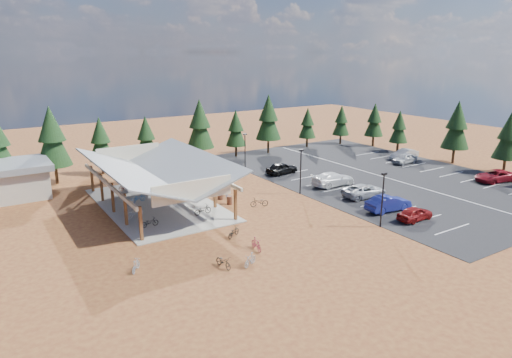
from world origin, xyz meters
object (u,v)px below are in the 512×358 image
object	(u,v)px
bike_2	(138,198)
car_2	(364,191)
bike_pavilion	(156,170)
bike_14	(225,192)
trash_bin_0	(230,200)
car_1	(388,203)
car_6	(495,176)
trash_bin_1	(220,195)
lamp_post_1	(301,168)
bike_11	(256,244)
bike_0	(150,222)
bike_9	(136,265)
bike_6	(174,188)
bike_7	(146,180)
bike_4	(203,210)
car_9	(404,154)
bike_13	(250,260)
bike_1	(135,212)
lamp_post_2	(245,150)
bike_8	(224,262)
car_3	(333,179)
car_0	(415,213)
car_4	(282,168)
lamp_post_0	(383,196)
bike_5	(180,201)
bike_12	(233,232)
bike_16	(259,202)
bike_3	(125,187)
car_8	(405,159)

from	to	relation	value
bike_2	car_2	world-z (taller)	car_2
bike_pavilion	bike_14	distance (m)	8.19
trash_bin_0	bike_2	bearing A→B (deg)	145.23
car_1	car_6	xyz separation A→B (m)	(19.51, 0.36, -0.07)
bike_14	trash_bin_1	bearing A→B (deg)	-136.82
bike_2	lamp_post_1	bearing A→B (deg)	-124.67
bike_11	bike_0	bearing A→B (deg)	127.50
bike_9	bike_11	bearing A→B (deg)	-152.15
bike_6	bike_7	world-z (taller)	bike_7
bike_4	bike_14	bearing A→B (deg)	-53.89
bike_2	car_9	size ratio (longest dim) A/B	0.36
bike_0	car_2	world-z (taller)	car_2
bike_11	bike_13	size ratio (longest dim) A/B	1.08
bike_1	car_9	size ratio (longest dim) A/B	0.39
lamp_post_2	bike_8	world-z (taller)	lamp_post_2
car_1	car_2	xyz separation A→B (m)	(1.33, 4.59, -0.09)
bike_6	car_9	world-z (taller)	car_9
car_3	bike_8	bearing A→B (deg)	119.76
car_0	car_4	distance (m)	20.78
bike_8	bike_13	distance (m)	2.00
bike_6	car_1	size ratio (longest dim) A/B	0.39
lamp_post_0	car_1	xyz separation A→B (m)	(3.88, 2.60, -2.13)
trash_bin_0	trash_bin_1	xyz separation A→B (m)	(-0.05, 1.99, 0.00)
bike_9	bike_13	size ratio (longest dim) A/B	0.97
trash_bin_0	bike_14	bearing A→B (deg)	71.06
bike_0	bike_13	size ratio (longest dim) A/B	1.02
car_0	car_3	size ratio (longest dim) A/B	0.70
bike_pavilion	car_6	size ratio (longest dim) A/B	3.67
car_1	car_6	bearing A→B (deg)	-83.55
bike_5	car_9	distance (m)	36.73
bike_1	car_1	xyz separation A→B (m)	(22.23, -11.65, 0.18)
bike_7	trash_bin_0	bearing A→B (deg)	-147.82
bike_12	bike_16	world-z (taller)	bike_16
lamp_post_0	bike_9	bearing A→B (deg)	171.05
trash_bin_1	bike_3	size ratio (longest dim) A/B	0.60
bike_1	bike_13	size ratio (longest dim) A/B	1.16
bike_7	car_6	bearing A→B (deg)	-111.33
car_6	bike_8	bearing A→B (deg)	-75.36
bike_0	car_6	xyz separation A→B (m)	(41.36, -8.22, 0.24)
lamp_post_1	car_8	bearing A→B (deg)	9.06
car_4	car_2	bearing A→B (deg)	-177.72
lamp_post_2	car_4	world-z (taller)	lamp_post_2
bike_1	bike_11	world-z (taller)	bike_1
bike_14	car_2	size ratio (longest dim) A/B	0.36
trash_bin_0	car_2	bearing A→B (deg)	-23.23
bike_7	bike_8	distance (m)	24.43
bike_16	bike_5	bearing A→B (deg)	-105.47
bike_1	bike_3	bearing A→B (deg)	-29.00
car_1	bike_5	bearing A→B (deg)	58.81
lamp_post_0	car_8	size ratio (longest dim) A/B	1.23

